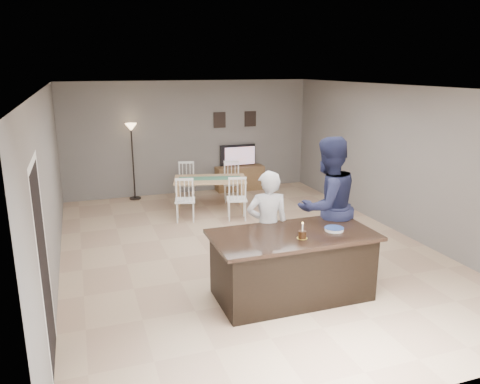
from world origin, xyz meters
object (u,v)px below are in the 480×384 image
object	(u,v)px
tv_console	(240,178)
woman	(268,227)
kitchen_island	(292,265)
man	(327,206)
floor_lamp	(132,141)
birthday_cake	(302,234)
dining_table	(210,184)
plate_stack	(334,229)
television	(239,156)

from	to	relation	value
tv_console	woman	size ratio (longest dim) A/B	0.73
kitchen_island	man	distance (m)	1.13
woman	man	world-z (taller)	man
tv_console	floor_lamp	bearing A→B (deg)	179.56
tv_console	woman	world-z (taller)	woman
man	birthday_cake	size ratio (longest dim) A/B	9.57
kitchen_island	birthday_cake	xyz separation A→B (m)	(0.03, -0.20, 0.50)
tv_console	birthday_cake	distance (m)	5.93
birthday_cake	dining_table	world-z (taller)	birthday_cake
woman	floor_lamp	xyz separation A→B (m)	(-1.27, 5.04, 0.56)
man	birthday_cake	world-z (taller)	man
kitchen_island	plate_stack	world-z (taller)	plate_stack
tv_console	birthday_cake	size ratio (longest dim) A/B	5.57
kitchen_island	floor_lamp	size ratio (longest dim) A/B	1.21
television	plate_stack	bearing A→B (deg)	83.65
birthday_cake	floor_lamp	bearing A→B (deg)	103.89
dining_table	woman	bearing A→B (deg)	-78.33
television	floor_lamp	bearing A→B (deg)	1.10
kitchen_island	television	size ratio (longest dim) A/B	2.35
woman	birthday_cake	world-z (taller)	woman
television	plate_stack	world-z (taller)	television
tv_console	plate_stack	bearing A→B (deg)	-96.43
kitchen_island	floor_lamp	bearing A→B (deg)	104.09
man	plate_stack	xyz separation A→B (m)	(-0.24, -0.63, -0.11)
dining_table	floor_lamp	xyz separation A→B (m)	(-1.43, 1.45, 0.79)
plate_stack	dining_table	xyz separation A→B (m)	(-0.54, 4.22, -0.33)
man	dining_table	size ratio (longest dim) A/B	1.03
tv_console	television	bearing A→B (deg)	90.00
television	dining_table	xyz separation A→B (m)	(-1.17, -1.50, -0.28)
kitchen_island	man	bearing A→B (deg)	34.30
dining_table	floor_lamp	size ratio (longest dim) A/B	1.13
television	woman	world-z (taller)	woman
tv_console	woman	xyz separation A→B (m)	(-1.33, -5.02, 0.52)
tv_console	plate_stack	distance (m)	5.72
dining_table	tv_console	bearing A→B (deg)	64.89
kitchen_island	dining_table	bearing A→B (deg)	89.64
kitchen_island	television	world-z (taller)	television
tv_console	television	world-z (taller)	television
man	floor_lamp	distance (m)	5.51
man	birthday_cake	bearing A→B (deg)	32.07
plate_stack	woman	bearing A→B (deg)	137.67
tv_console	birthday_cake	bearing A→B (deg)	-101.46
television	dining_table	size ratio (longest dim) A/B	0.46
kitchen_island	man	size ratio (longest dim) A/B	1.04
floor_lamp	birthday_cake	bearing A→B (deg)	-76.11
floor_lamp	woman	bearing A→B (deg)	-75.84
tv_console	television	size ratio (longest dim) A/B	1.31
woman	man	distance (m)	0.96
woman	dining_table	bearing A→B (deg)	-80.06
kitchen_island	woman	distance (m)	0.67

